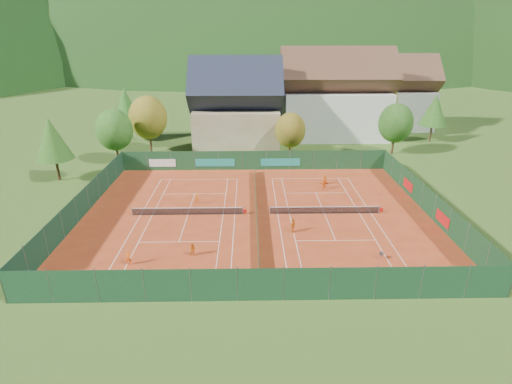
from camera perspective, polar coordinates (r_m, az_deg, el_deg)
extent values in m
plane|color=#325319|center=(46.70, 0.05, -3.22)|extent=(600.00, 600.00, 0.00)
cube|color=#A63718|center=(46.69, 0.05, -3.20)|extent=(40.00, 32.00, 0.01)
cube|color=white|center=(58.08, -8.10, 1.82)|extent=(10.97, 0.06, 0.00)
cube|color=white|center=(37.01, -12.30, -11.14)|extent=(10.97, 0.06, 0.00)
cube|color=white|center=(48.37, -16.17, -3.19)|extent=(0.06, 23.77, 0.00)
cube|color=white|center=(46.71, -3.04, -3.21)|extent=(0.06, 23.77, 0.00)
cube|color=white|center=(48.03, -14.59, -3.20)|extent=(0.06, 23.77, 0.00)
cube|color=white|center=(46.78, -4.72, -3.22)|extent=(0.06, 23.77, 0.00)
cube|color=white|center=(53.02, -8.77, -0.25)|extent=(8.23, 0.06, 0.00)
cube|color=white|center=(41.61, -10.94, -7.00)|extent=(8.23, 0.06, 0.00)
cube|color=white|center=(47.23, -9.72, -3.22)|extent=(0.06, 12.80, 0.00)
cube|color=white|center=(58.31, 7.70, 1.92)|extent=(10.97, 0.06, 0.00)
cube|color=white|center=(37.37, 13.01, -10.85)|extent=(10.97, 0.06, 0.00)
cube|color=white|center=(46.80, 3.13, -3.16)|extent=(0.06, 23.77, 0.00)
cube|color=white|center=(48.83, 16.10, -2.94)|extent=(0.06, 23.77, 0.00)
cube|color=white|center=(46.92, 4.80, -3.14)|extent=(0.06, 23.77, 0.00)
cube|color=white|center=(48.44, 14.55, -2.97)|extent=(0.06, 23.77, 0.00)
cube|color=white|center=(53.27, 8.55, -0.13)|extent=(8.23, 0.06, 0.00)
cube|color=white|center=(41.93, 11.30, -6.79)|extent=(8.23, 0.06, 0.00)
cube|color=white|center=(47.51, 9.75, -3.06)|extent=(0.06, 12.80, 0.00)
cylinder|color=#59595B|center=(48.41, -17.27, -2.65)|extent=(0.10, 0.10, 1.02)
cylinder|color=#59595B|center=(46.48, -1.93, -2.65)|extent=(0.10, 0.10, 1.02)
cube|color=black|center=(47.04, -9.75, -2.73)|extent=(12.80, 0.02, 0.86)
cube|color=white|center=(46.86, -9.79, -2.25)|extent=(12.80, 0.04, 0.06)
cube|color=red|center=(46.50, -1.62, -2.71)|extent=(0.40, 0.04, 0.40)
cylinder|color=#59595B|center=(46.53, 2.02, -2.62)|extent=(0.10, 0.10, 1.02)
cylinder|color=#59595B|center=(48.90, 17.18, -2.38)|extent=(0.10, 0.10, 1.02)
cube|color=black|center=(47.32, 9.79, -2.57)|extent=(12.80, 0.02, 0.86)
cube|color=white|center=(47.14, 9.82, -2.10)|extent=(12.80, 0.04, 0.06)
cube|color=red|center=(49.00, 17.45, -2.44)|extent=(0.40, 0.04, 0.40)
cube|color=#143922|center=(46.48, 0.05, -2.65)|extent=(0.03, 28.80, 1.00)
cube|color=#163D1F|center=(61.05, -0.25, 4.54)|extent=(40.00, 0.04, 3.00)
cube|color=teal|center=(61.30, -5.88, 4.20)|extent=(6.00, 0.03, 1.20)
cube|color=teal|center=(61.27, 3.51, 4.27)|extent=(6.00, 0.03, 1.20)
cube|color=silver|center=(62.49, -13.23, 4.07)|extent=(4.00, 0.03, 1.20)
cube|color=#14381D|center=(32.08, 0.62, -13.10)|extent=(40.00, 0.04, 3.00)
cube|color=#133621|center=(49.89, -23.59, -1.56)|extent=(0.04, 32.00, 3.00)
cube|color=#123319|center=(50.55, 23.35, -1.22)|extent=(0.04, 32.00, 3.00)
cube|color=#B21414|center=(47.36, 25.09, -3.47)|extent=(0.03, 3.00, 1.20)
cube|color=#B21414|center=(55.73, 20.88, 0.94)|extent=(0.03, 3.00, 1.20)
cube|color=tan|center=(74.07, -2.77, 9.29)|extent=(15.00, 12.00, 7.00)
cube|color=#1E2333|center=(72.89, -2.86, 14.28)|extent=(16.20, 12.00, 12.00)
cube|color=silver|center=(81.45, 11.07, 10.82)|extent=(20.00, 11.00, 9.00)
cube|color=brown|center=(80.38, 11.46, 15.89)|extent=(21.60, 11.00, 11.00)
cube|color=silver|center=(92.91, 18.69, 11.14)|extent=(16.00, 10.00, 8.00)
cube|color=brown|center=(92.01, 19.19, 15.10)|extent=(17.28, 10.00, 10.00)
cylinder|color=#4C341B|center=(68.26, -19.18, 5.12)|extent=(0.36, 0.36, 2.80)
ellipsoid|color=#29611B|center=(67.28, -19.61, 8.38)|extent=(5.72, 5.72, 6.58)
cylinder|color=#4A301A|center=(72.68, -14.81, 6.76)|extent=(0.36, 0.36, 3.15)
ellipsoid|color=olive|center=(71.66, -15.16, 10.23)|extent=(6.44, 6.44, 7.40)
cylinder|color=#4D331B|center=(81.68, -17.71, 8.24)|extent=(0.36, 0.36, 3.50)
cone|color=#255E1A|center=(80.71, -18.13, 11.67)|extent=(5.60, 5.60, 6.50)
cylinder|color=#472E19|center=(67.21, 4.82, 5.89)|extent=(0.36, 0.36, 2.45)
ellipsoid|color=brown|center=(66.32, 4.92, 8.79)|extent=(5.01, 5.01, 5.76)
cylinder|color=#452B18|center=(73.09, 18.94, 6.24)|extent=(0.36, 0.36, 2.80)
ellipsoid|color=#245017|center=(72.17, 19.34, 9.28)|extent=(5.72, 5.72, 6.58)
cylinder|color=#492D1A|center=(83.99, 23.68, 7.66)|extent=(0.36, 0.36, 3.15)
cone|color=#245317|center=(83.12, 24.16, 10.65)|extent=(5.04, 5.04, 5.85)
cylinder|color=#432918|center=(63.35, -26.45, 2.89)|extent=(0.36, 0.36, 3.15)
cone|color=#295A19|center=(62.18, -27.16, 6.79)|extent=(5.04, 5.04, 5.85)
cylinder|color=#463119|center=(88.35, 16.86, 9.33)|extent=(0.36, 0.36, 3.50)
ellipsoid|color=olive|center=(87.45, 17.23, 12.52)|extent=(7.15, 7.15, 8.22)
ellipsoid|color=black|center=(347.97, 0.74, 11.90)|extent=(440.00, 440.00, 242.00)
cylinder|color=slate|center=(39.44, 17.28, -8.78)|extent=(0.02, 0.02, 0.80)
cylinder|color=slate|center=(39.53, 17.70, -8.76)|extent=(0.02, 0.02, 0.80)
cylinder|color=slate|center=(39.68, 17.16, -8.56)|extent=(0.02, 0.02, 0.80)
cylinder|color=slate|center=(39.78, 17.57, -8.54)|extent=(0.02, 0.02, 0.80)
cube|color=slate|center=(39.53, 17.45, -8.47)|extent=(0.34, 0.34, 0.30)
ellipsoid|color=#CCD833|center=(39.52, 17.46, -8.43)|extent=(0.28, 0.28, 0.16)
sphere|color=#CCD833|center=(43.63, -7.85, -5.31)|extent=(0.07, 0.07, 0.07)
sphere|color=#CCD833|center=(36.63, 11.15, -11.38)|extent=(0.07, 0.07, 0.07)
sphere|color=#CCD833|center=(49.47, -0.80, -1.64)|extent=(0.07, 0.07, 0.07)
imported|color=orange|center=(38.61, -17.75, -8.95)|extent=(0.60, 0.44, 1.49)
imported|color=orange|center=(38.63, -9.00, -8.10)|extent=(0.77, 0.63, 1.44)
imported|color=#D85A13|center=(49.66, -8.46, -1.01)|extent=(0.92, 0.61, 1.32)
imported|color=#D56012|center=(42.57, 5.31, -4.79)|extent=(0.79, 0.98, 1.55)
imported|color=orange|center=(56.25, 9.72, 1.81)|extent=(0.81, 0.64, 1.47)
imported|color=orange|center=(54.32, 9.69, 1.13)|extent=(1.51, 0.70, 1.57)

